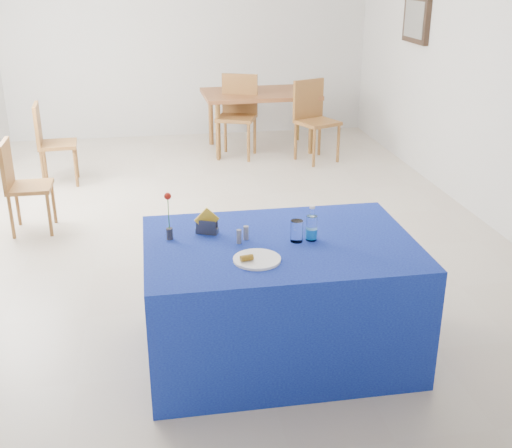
# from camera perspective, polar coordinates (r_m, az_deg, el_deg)

# --- Properties ---
(floor) EXTENTS (7.00, 7.00, 0.00)m
(floor) POSITION_cam_1_polar(r_m,az_deg,el_deg) (6.07, -3.27, -0.03)
(floor) COLOR beige
(floor) RESTS_ON ground
(room_shell) EXTENTS (7.00, 7.00, 7.00)m
(room_shell) POSITION_cam_1_polar(r_m,az_deg,el_deg) (5.65, -3.67, 16.64)
(room_shell) COLOR silver
(room_shell) RESTS_ON ground
(picture_frame) EXTENTS (0.06, 0.64, 0.52)m
(picture_frame) POSITION_cam_1_polar(r_m,az_deg,el_deg) (7.84, 14.09, 17.23)
(picture_frame) COLOR black
(picture_frame) RESTS_ON room_shell
(picture_art) EXTENTS (0.02, 0.52, 0.40)m
(picture_art) POSITION_cam_1_polar(r_m,az_deg,el_deg) (7.83, 13.91, 17.24)
(picture_art) COLOR #998C66
(picture_art) RESTS_ON room_shell
(plate) EXTENTS (0.27, 0.27, 0.01)m
(plate) POSITION_cam_1_polar(r_m,az_deg,el_deg) (3.55, 0.08, -3.16)
(plate) COLOR white
(plate) RESTS_ON blue_table
(drinking_glass) EXTENTS (0.08, 0.08, 0.13)m
(drinking_glass) POSITION_cam_1_polar(r_m,az_deg,el_deg) (3.78, 3.64, -0.62)
(drinking_glass) COLOR white
(drinking_glass) RESTS_ON blue_table
(salt_shaker) EXTENTS (0.03, 0.03, 0.08)m
(salt_shaker) POSITION_cam_1_polar(r_m,az_deg,el_deg) (3.81, -0.90, -0.80)
(salt_shaker) COLOR slate
(salt_shaker) RESTS_ON blue_table
(pepper_shaker) EXTENTS (0.03, 0.03, 0.08)m
(pepper_shaker) POSITION_cam_1_polar(r_m,az_deg,el_deg) (3.76, -1.52, -1.12)
(pepper_shaker) COLOR slate
(pepper_shaker) RESTS_ON blue_table
(blue_table) EXTENTS (1.60, 1.10, 0.76)m
(blue_table) POSITION_cam_1_polar(r_m,az_deg,el_deg) (3.96, 2.07, -6.61)
(blue_table) COLOR navy
(blue_table) RESTS_ON floor
(water_bottle) EXTENTS (0.07, 0.07, 0.21)m
(water_bottle) POSITION_cam_1_polar(r_m,az_deg,el_deg) (3.81, 4.96, -0.41)
(water_bottle) COLOR white
(water_bottle) RESTS_ON blue_table
(napkin_holder) EXTENTS (0.15, 0.10, 0.17)m
(napkin_holder) POSITION_cam_1_polar(r_m,az_deg,el_deg) (3.90, -4.38, -0.15)
(napkin_holder) COLOR #37373C
(napkin_holder) RESTS_ON blue_table
(rose_vase) EXTENTS (0.04, 0.04, 0.29)m
(rose_vase) POSITION_cam_1_polar(r_m,az_deg,el_deg) (3.81, -7.76, 0.53)
(rose_vase) COLOR #27262C
(rose_vase) RESTS_ON blue_table
(oak_table) EXTENTS (1.47, 0.97, 0.76)m
(oak_table) POSITION_cam_1_polar(r_m,az_deg,el_deg) (8.43, 0.34, 11.15)
(oak_table) COLOR brown
(oak_table) RESTS_ON floor
(chair_bg_left) EXTENTS (0.58, 0.58, 1.01)m
(chair_bg_left) POSITION_cam_1_polar(r_m,az_deg,el_deg) (8.17, -1.61, 10.12)
(chair_bg_left) COLOR brown
(chair_bg_left) RESTS_ON floor
(chair_bg_right) EXTENTS (0.57, 0.57, 0.98)m
(chair_bg_right) POSITION_cam_1_polar(r_m,az_deg,el_deg) (8.01, 5.11, 9.66)
(chair_bg_right) COLOR brown
(chair_bg_right) RESTS_ON floor
(chair_win_a) EXTENTS (0.38, 0.38, 0.85)m
(chair_win_a) POSITION_cam_1_polar(r_m,az_deg,el_deg) (6.12, -20.25, 3.68)
(chair_win_a) COLOR brown
(chair_win_a) RESTS_ON floor
(chair_win_b) EXTENTS (0.43, 0.43, 0.90)m
(chair_win_b) POSITION_cam_1_polar(r_m,az_deg,el_deg) (7.40, -17.92, 7.26)
(chair_win_b) COLOR brown
(chair_win_b) RESTS_ON floor
(banana_pieces) EXTENTS (0.08, 0.05, 0.03)m
(banana_pieces) POSITION_cam_1_polar(r_m,az_deg,el_deg) (3.51, -0.81, -3.02)
(banana_pieces) COLOR gold
(banana_pieces) RESTS_ON plate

